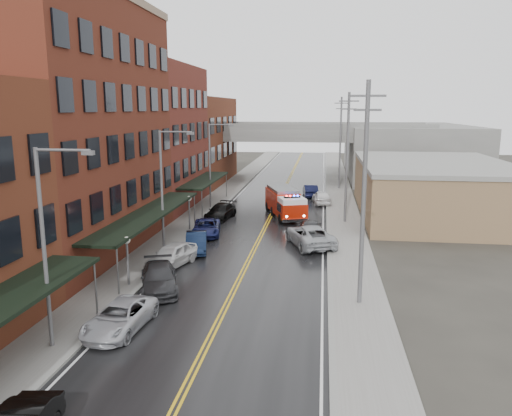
{
  "coord_description": "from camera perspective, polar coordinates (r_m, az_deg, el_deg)",
  "views": [
    {
      "loc": [
        5.03,
        -11.29,
        10.6
      ],
      "look_at": [
        -0.02,
        26.16,
        3.0
      ],
      "focal_mm": 35.0,
      "sensor_mm": 36.0,
      "label": 1
    }
  ],
  "objects": [
    {
      "name": "road",
      "position": [
        42.93,
        0.71,
        -2.91
      ],
      "size": [
        11.0,
        160.0,
        0.02
      ],
      "primitive_type": "cube",
      "color": "black",
      "rests_on": "ground"
    },
    {
      "name": "sidewalk_left",
      "position": [
        44.36,
        -8.7,
        -2.49
      ],
      "size": [
        3.0,
        160.0,
        0.15
      ],
      "primitive_type": "cube",
      "color": "slate",
      "rests_on": "ground"
    },
    {
      "name": "sidewalk_right",
      "position": [
        42.68,
        10.5,
        -3.1
      ],
      "size": [
        3.0,
        160.0,
        0.15
      ],
      "primitive_type": "cube",
      "color": "slate",
      "rests_on": "ground"
    },
    {
      "name": "curb_left",
      "position": [
        43.93,
        -6.63,
        -2.57
      ],
      "size": [
        0.3,
        160.0,
        0.15
      ],
      "primitive_type": "cube",
      "color": "gray",
      "rests_on": "ground"
    },
    {
      "name": "curb_right",
      "position": [
        42.62,
        8.28,
        -3.05
      ],
      "size": [
        0.3,
        160.0,
        0.15
      ],
      "primitive_type": "cube",
      "color": "gray",
      "rests_on": "ground"
    },
    {
      "name": "brick_building_b",
      "position": [
        38.92,
        -20.66,
        8.29
      ],
      "size": [
        9.0,
        20.0,
        18.0
      ],
      "primitive_type": "cube",
      "color": "maroon",
      "rests_on": "ground"
    },
    {
      "name": "brick_building_c",
      "position": [
        55.03,
        -11.91,
        7.9
      ],
      "size": [
        9.0,
        15.0,
        15.0
      ],
      "primitive_type": "cube",
      "color": "maroon",
      "rests_on": "ground"
    },
    {
      "name": "brick_building_far",
      "position": [
        71.82,
        -7.19,
        7.61
      ],
      "size": [
        9.0,
        20.0,
        12.0
      ],
      "primitive_type": "cube",
      "color": "#5F2A19",
      "rests_on": "ground"
    },
    {
      "name": "tan_building",
      "position": [
        53.08,
        19.52,
        1.93
      ],
      "size": [
        14.0,
        22.0,
        5.0
      ],
      "primitive_type": "cube",
      "color": "#8B6C4B",
      "rests_on": "ground"
    },
    {
      "name": "right_far_block",
      "position": [
        82.59,
        16.79,
        6.31
      ],
      "size": [
        18.0,
        30.0,
        8.0
      ],
      "primitive_type": "cube",
      "color": "slate",
      "rests_on": "ground"
    },
    {
      "name": "awning_1",
      "position": [
        37.29,
        -12.12,
        -0.66
      ],
      "size": [
        2.6,
        18.0,
        3.09
      ],
      "color": "black",
      "rests_on": "ground"
    },
    {
      "name": "awning_2",
      "position": [
        53.83,
        -5.86,
        3.18
      ],
      "size": [
        2.6,
        13.0,
        3.09
      ],
      "color": "black",
      "rests_on": "ground"
    },
    {
      "name": "globe_lamp_1",
      "position": [
        30.73,
        -14.52,
        -4.65
      ],
      "size": [
        0.44,
        0.44,
        3.12
      ],
      "color": "#59595B",
      "rests_on": "ground"
    },
    {
      "name": "globe_lamp_2",
      "position": [
        43.64,
        -7.65,
        0.32
      ],
      "size": [
        0.44,
        0.44,
        3.12
      ],
      "color": "#59595B",
      "rests_on": "ground"
    },
    {
      "name": "street_lamp_0",
      "position": [
        23.14,
        -22.64,
        -3.06
      ],
      "size": [
        2.64,
        0.22,
        9.0
      ],
      "color": "#59595B",
      "rests_on": "ground"
    },
    {
      "name": "street_lamp_1",
      "position": [
        37.54,
        -10.39,
        2.89
      ],
      "size": [
        2.64,
        0.22,
        9.0
      ],
      "color": "#59595B",
      "rests_on": "ground"
    },
    {
      "name": "street_lamp_2",
      "position": [
        52.86,
        -5.04,
        5.45
      ],
      "size": [
        2.64,
        0.22,
        9.0
      ],
      "color": "#59595B",
      "rests_on": "ground"
    },
    {
      "name": "utility_pole_0",
      "position": [
        26.73,
        12.24,
        1.86
      ],
      "size": [
        1.8,
        0.24,
        12.0
      ],
      "color": "#59595B",
      "rests_on": "ground"
    },
    {
      "name": "utility_pole_1",
      "position": [
        46.54,
        10.37,
        5.89
      ],
      "size": [
        1.8,
        0.24,
        12.0
      ],
      "color": "#59595B",
      "rests_on": "ground"
    },
    {
      "name": "utility_pole_2",
      "position": [
        66.47,
        9.61,
        7.51
      ],
      "size": [
        1.8,
        0.24,
        12.0
      ],
      "color": "#59595B",
      "rests_on": "ground"
    },
    {
      "name": "overpass",
      "position": [
        73.61,
        3.78,
        7.75
      ],
      "size": [
        40.0,
        10.0,
        7.5
      ],
      "color": "slate",
      "rests_on": "ground"
    },
    {
      "name": "fire_truck",
      "position": [
        49.03,
        3.36,
        0.67
      ],
      "size": [
        4.86,
        8.01,
        2.79
      ],
      "rotation": [
        0.0,
        0.0,
        0.32
      ],
      "color": "#9D1807",
      "rests_on": "ground"
    },
    {
      "name": "parked_car_left_2",
      "position": [
        25.53,
        -15.29,
        -11.94
      ],
      "size": [
        2.62,
        5.02,
        1.35
      ],
      "primitive_type": "imported",
      "rotation": [
        0.0,
        0.0,
        -0.08
      ],
      "color": "#AAABB2",
      "rests_on": "ground"
    },
    {
      "name": "parked_car_left_3",
      "position": [
        30.24,
        -11.02,
        -7.88
      ],
      "size": [
        3.67,
        5.51,
        1.48
      ],
      "primitive_type": "imported",
      "rotation": [
        0.0,
        0.0,
        0.34
      ],
      "color": "#28292B",
      "rests_on": "ground"
    },
    {
      "name": "parked_car_left_4",
      "position": [
        34.53,
        -9.59,
        -5.32
      ],
      "size": [
        3.07,
        4.93,
        1.56
      ],
      "primitive_type": "imported",
      "rotation": [
        0.0,
        0.0,
        -0.29
      ],
      "color": "silver",
      "rests_on": "ground"
    },
    {
      "name": "parked_car_left_5",
      "position": [
        37.72,
        -6.83,
        -3.9
      ],
      "size": [
        2.42,
        4.58,
        1.43
      ],
      "primitive_type": "imported",
      "rotation": [
        0.0,
        0.0,
        0.22
      ],
      "color": "black",
      "rests_on": "ground"
    },
    {
      "name": "parked_car_left_6",
      "position": [
        42.42,
        -5.69,
        -2.23
      ],
      "size": [
        3.02,
        5.12,
        1.34
      ],
      "primitive_type": "imported",
      "rotation": [
        0.0,
        0.0,
        0.17
      ],
      "color": "#131949",
      "rests_on": "ground"
    },
    {
      "name": "parked_car_left_7",
      "position": [
        48.5,
        -4.06,
        -0.41
      ],
      "size": [
        2.74,
        5.25,
        1.45
      ],
      "primitive_type": "imported",
      "rotation": [
        0.0,
        0.0,
        -0.15
      ],
      "color": "black",
      "rests_on": "ground"
    },
    {
      "name": "parked_car_right_0",
      "position": [
        39.15,
        6.17,
        -3.15
      ],
      "size": [
        4.62,
        6.56,
        1.66
      ],
      "primitive_type": "imported",
      "rotation": [
        0.0,
        0.0,
        3.49
      ],
      "color": "#9FA2A7",
      "rests_on": "ground"
    },
    {
      "name": "parked_car_right_1",
      "position": [
        42.28,
        6.25,
        -2.27
      ],
      "size": [
        2.23,
        4.82,
        1.36
      ],
      "primitive_type": "imported",
      "rotation": [
        0.0,
        0.0,
        3.21
      ],
      "color": "#2B2B2E",
      "rests_on": "ground"
    },
    {
      "name": "parked_car_right_2",
      "position": [
        56.34,
        7.53,
        1.23
      ],
      "size": [
        2.37,
        4.72,
        1.54
      ],
      "primitive_type": "imported",
      "rotation": [
        0.0,
        0.0,
        3.27
      ],
      "color": "white",
      "rests_on": "ground"
    },
    {
      "name": "parked_car_right_3",
      "position": [
        60.86,
        6.23,
        1.98
      ],
      "size": [
        2.09,
        4.66,
        1.49
      ],
      "primitive_type": "imported",
      "rotation": [
        0.0,
        0.0,
        3.26
      ],
      "color": "black",
      "rests_on": "ground"
    }
  ]
}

